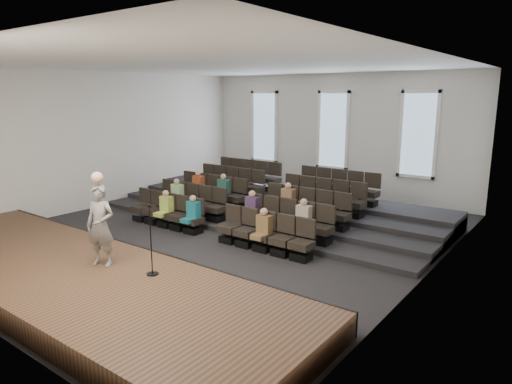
{
  "coord_description": "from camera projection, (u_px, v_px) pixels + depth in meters",
  "views": [
    {
      "loc": [
        8.82,
        -10.13,
        4.15
      ],
      "look_at": [
        0.86,
        0.5,
        1.3
      ],
      "focal_mm": 32.0,
      "sensor_mm": 36.0,
      "label": 1
    }
  ],
  "objects": [
    {
      "name": "wall_back",
      "position": [
        334.0,
        135.0,
        18.94
      ],
      "size": [
        12.0,
        0.04,
        5.0
      ],
      "primitive_type": "cube",
      "color": "silver",
      "rests_on": "ground"
    },
    {
      "name": "stage_lip",
      "position": [
        136.0,
        255.0,
        11.31
      ],
      "size": [
        11.8,
        0.06,
        0.52
      ],
      "primitive_type": "cube",
      "color": "black",
      "rests_on": "ground"
    },
    {
      "name": "audience",
      "position": [
        226.0,
        202.0,
        14.31
      ],
      "size": [
        5.45,
        2.64,
        1.1
      ],
      "color": "#B8CF52",
      "rests_on": "seating_rows"
    },
    {
      "name": "risers",
      "position": [
        281.0,
        207.0,
        16.41
      ],
      "size": [
        11.8,
        4.8,
        0.6
      ],
      "color": "black",
      "rests_on": "ground"
    },
    {
      "name": "mic_stand",
      "position": [
        152.0,
        254.0,
        9.36
      ],
      "size": [
        0.25,
        0.25,
        1.51
      ],
      "color": "black",
      "rests_on": "stage"
    },
    {
      "name": "wall_right",
      "position": [
        432.0,
        172.0,
        9.92
      ],
      "size": [
        0.04,
        14.0,
        5.0
      ],
      "primitive_type": "cube",
      "color": "silver",
      "rests_on": "ground"
    },
    {
      "name": "wall_left",
      "position": [
        100.0,
        140.0,
        16.98
      ],
      "size": [
        0.04,
        14.0,
        5.0
      ],
      "primitive_type": "cube",
      "color": "silver",
      "rests_on": "ground"
    },
    {
      "name": "stage",
      "position": [
        71.0,
        277.0,
        9.93
      ],
      "size": [
        11.8,
        3.6,
        0.5
      ],
      "primitive_type": "cube",
      "color": "#513522",
      "rests_on": "ground"
    },
    {
      "name": "ground",
      "position": [
        224.0,
        233.0,
        13.97
      ],
      "size": [
        14.0,
        14.0,
        0.0
      ],
      "primitive_type": "plane",
      "color": "black",
      "rests_on": "ground"
    },
    {
      "name": "seating_rows",
      "position": [
        254.0,
        202.0,
        15.03
      ],
      "size": [
        6.8,
        4.7,
        1.67
      ],
      "color": "black",
      "rests_on": "ground"
    },
    {
      "name": "windows",
      "position": [
        333.0,
        130.0,
        18.84
      ],
      "size": [
        8.44,
        0.1,
        3.24
      ],
      "color": "white",
      "rests_on": "wall_back"
    },
    {
      "name": "speaker",
      "position": [
        101.0,
        226.0,
        9.81
      ],
      "size": [
        0.76,
        0.63,
        1.78
      ],
      "primitive_type": "imported",
      "rotation": [
        0.0,
        0.0,
        0.36
      ],
      "color": "slate",
      "rests_on": "stage"
    },
    {
      "name": "ceiling",
      "position": [
        221.0,
        64.0,
        12.92
      ],
      "size": [
        12.0,
        14.0,
        0.02
      ],
      "primitive_type": "cube",
      "color": "white",
      "rests_on": "ground"
    }
  ]
}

